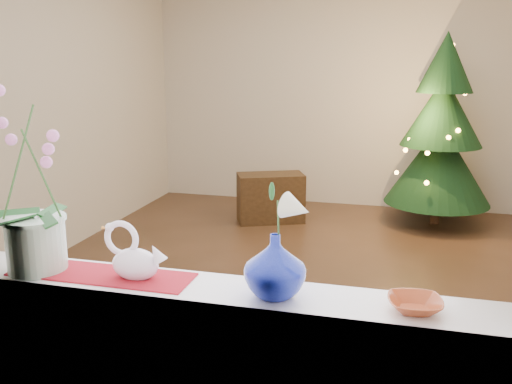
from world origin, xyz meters
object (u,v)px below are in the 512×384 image
blue_vase (275,261)px  orchid_pot (30,181)px  xmas_tree (441,131)px  swan (135,252)px  paperweight (289,288)px  side_table (271,198)px  amber_dish (415,305)px

blue_vase → orchid_pot: bearing=179.9°
orchid_pot → xmas_tree: 4.63m
blue_vase → xmas_tree: xmas_tree is taller
swan → paperweight: size_ratio=3.55×
blue_vase → xmas_tree: 4.37m
xmas_tree → side_table: (-1.69, -0.37, -0.73)m
swan → blue_vase: (0.53, -0.02, 0.02)m
amber_dish → side_table: (-1.42, 3.94, -0.68)m
swan → side_table: swan is taller
paperweight → side_table: size_ratio=0.10×
swan → side_table: 4.02m
blue_vase → paperweight: size_ratio=3.70×
paperweight → amber_dish: bearing=-0.2°
orchid_pot → swan: size_ratio=2.87×
orchid_pot → blue_vase: bearing=-0.1°
blue_vase → side_table: (-0.96, 3.94, -0.79)m
paperweight → amber_dish: 0.41m
swan → orchid_pot: bearing=-153.4°
xmas_tree → side_table: size_ratio=2.86×
blue_vase → amber_dish: size_ratio=1.71×
paperweight → side_table: 4.12m
orchid_pot → amber_dish: size_ratio=4.71×
blue_vase → amber_dish: 0.47m
amber_dish → swan: bearing=179.1°
amber_dish → xmas_tree: xmas_tree is taller
swan → blue_vase: blue_vase is taller
swan → xmas_tree: xmas_tree is taller
swan → xmas_tree: size_ratio=0.12×
amber_dish → side_table: bearing=109.8°
paperweight → orchid_pot: bearing=-179.9°
swan → amber_dish: (0.99, -0.02, -0.08)m
swan → blue_vase: size_ratio=0.96×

